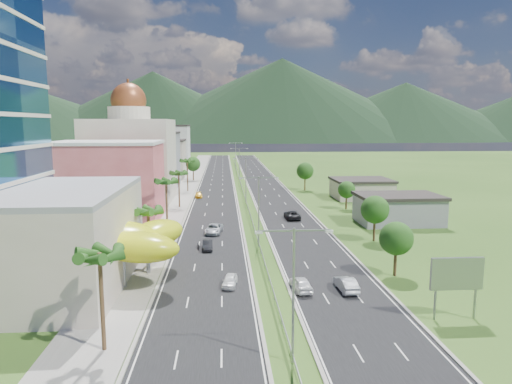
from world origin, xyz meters
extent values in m
plane|color=#2D5119|center=(0.00, 0.00, 0.00)|extent=(500.00, 500.00, 0.00)
cube|color=black|center=(-7.50, 90.00, 0.02)|extent=(11.00, 260.00, 0.04)
cube|color=black|center=(7.50, 90.00, 0.02)|extent=(11.00, 260.00, 0.04)
cube|color=gray|center=(-17.00, 90.00, 0.06)|extent=(7.00, 260.00, 0.12)
cube|color=gray|center=(0.00, 72.00, 0.62)|extent=(0.08, 216.00, 0.28)
cube|color=gray|center=(0.00, 174.00, 0.35)|extent=(0.10, 0.12, 0.70)
cylinder|color=gray|center=(0.00, -25.00, 5.50)|extent=(0.20, 0.20, 11.00)
cube|color=gray|center=(-1.44, -25.00, 10.80)|extent=(2.88, 0.12, 0.12)
cube|color=gray|center=(1.44, -25.00, 10.80)|extent=(2.88, 0.12, 0.12)
cube|color=silver|center=(-2.72, -25.00, 10.70)|extent=(0.60, 0.25, 0.18)
cube|color=silver|center=(2.72, -25.00, 10.70)|extent=(0.60, 0.25, 0.18)
cylinder|color=gray|center=(0.00, 10.00, 5.50)|extent=(0.20, 0.20, 11.00)
cube|color=gray|center=(-1.44, 10.00, 10.80)|extent=(2.88, 0.12, 0.12)
cube|color=gray|center=(1.44, 10.00, 10.80)|extent=(2.88, 0.12, 0.12)
cube|color=silver|center=(-2.72, 10.00, 10.70)|extent=(0.60, 0.25, 0.18)
cube|color=silver|center=(2.72, 10.00, 10.70)|extent=(0.60, 0.25, 0.18)
cylinder|color=gray|center=(0.00, 50.00, 5.50)|extent=(0.20, 0.20, 11.00)
cube|color=gray|center=(-1.44, 50.00, 10.80)|extent=(2.88, 0.12, 0.12)
cube|color=gray|center=(1.44, 50.00, 10.80)|extent=(2.88, 0.12, 0.12)
cube|color=silver|center=(-2.72, 50.00, 10.70)|extent=(0.60, 0.25, 0.18)
cube|color=silver|center=(2.72, 50.00, 10.70)|extent=(0.60, 0.25, 0.18)
cylinder|color=gray|center=(0.00, 95.00, 5.50)|extent=(0.20, 0.20, 11.00)
cube|color=gray|center=(-1.44, 95.00, 10.80)|extent=(2.88, 0.12, 0.12)
cube|color=gray|center=(1.44, 95.00, 10.80)|extent=(2.88, 0.12, 0.12)
cube|color=silver|center=(-2.72, 95.00, 10.70)|extent=(0.60, 0.25, 0.18)
cube|color=silver|center=(2.72, 95.00, 10.70)|extent=(0.60, 0.25, 0.18)
cylinder|color=gray|center=(0.00, 140.00, 5.50)|extent=(0.20, 0.20, 11.00)
cube|color=gray|center=(-1.44, 140.00, 10.80)|extent=(2.88, 0.12, 0.12)
cube|color=gray|center=(1.44, 140.00, 10.80)|extent=(2.88, 0.12, 0.12)
cube|color=silver|center=(-2.72, 140.00, 10.70)|extent=(0.60, 0.25, 0.18)
cube|color=silver|center=(2.72, 140.00, 10.70)|extent=(0.60, 0.25, 0.18)
cylinder|color=gray|center=(-24.00, -2.00, 2.00)|extent=(0.50, 0.50, 4.00)
cylinder|color=gray|center=(-17.00, -7.00, 2.00)|extent=(0.50, 0.50, 4.00)
cylinder|color=gray|center=(-21.00, -10.00, 2.00)|extent=(0.50, 0.50, 4.00)
cylinder|color=gray|center=(-15.00, -2.00, 2.00)|extent=(0.50, 0.50, 4.00)
cube|color=#C55156|center=(-28.00, 32.00, 7.50)|extent=(20.00, 15.00, 15.00)
cube|color=#BEB79E|center=(-28.00, 55.00, 10.00)|extent=(20.00, 20.00, 20.00)
cylinder|color=#BEB79E|center=(-28.00, 55.00, 21.50)|extent=(10.00, 10.00, 3.00)
sphere|color=brown|center=(-28.00, 55.00, 24.50)|extent=(8.40, 8.40, 8.40)
cube|color=gray|center=(-27.00, 80.00, 8.00)|extent=(16.00, 15.00, 16.00)
cube|color=#AB9D8D|center=(-27.00, 102.00, 6.50)|extent=(16.00, 15.00, 13.00)
cube|color=silver|center=(-27.00, 125.00, 9.00)|extent=(16.00, 15.00, 18.00)
cylinder|color=gray|center=(15.00, -18.00, 1.60)|extent=(0.24, 0.24, 3.20)
cylinder|color=gray|center=(19.00, -18.00, 1.60)|extent=(0.24, 0.24, 3.20)
cube|color=#D85919|center=(17.00, -18.00, 4.60)|extent=(5.20, 0.35, 3.20)
cube|color=gray|center=(28.00, 25.00, 2.50)|extent=(15.00, 10.00, 5.00)
cube|color=#AB9D8D|center=(30.00, 55.00, 2.20)|extent=(14.00, 12.00, 4.40)
cylinder|color=#47301C|center=(-15.50, -22.00, 4.25)|extent=(0.36, 0.36, 8.50)
cylinder|color=#47301C|center=(-15.50, 2.00, 3.75)|extent=(0.36, 0.36, 7.50)
cylinder|color=#47301C|center=(-15.50, 22.00, 4.50)|extent=(0.36, 0.36, 9.00)
cylinder|color=#47301C|center=(-15.50, 45.00, 4.00)|extent=(0.36, 0.36, 8.00)
cylinder|color=#47301C|center=(-15.50, 70.00, 4.40)|extent=(0.36, 0.36, 8.80)
cylinder|color=#47301C|center=(-15.50, 95.00, 2.45)|extent=(0.40, 0.40, 4.90)
sphere|color=#265319|center=(-15.50, 95.00, 5.60)|extent=(4.90, 4.90, 4.90)
cylinder|color=#47301C|center=(16.00, -5.00, 2.10)|extent=(0.40, 0.40, 4.20)
sphere|color=#265319|center=(16.00, -5.00, 4.80)|extent=(4.20, 4.20, 4.20)
cylinder|color=#47301C|center=(19.00, 12.00, 2.27)|extent=(0.40, 0.40, 4.55)
sphere|color=#265319|center=(19.00, 12.00, 5.20)|extent=(4.55, 4.55, 4.55)
cylinder|color=#47301C|center=(22.00, 40.00, 1.92)|extent=(0.40, 0.40, 3.85)
sphere|color=#265319|center=(22.00, 40.00, 4.40)|extent=(3.85, 3.85, 3.85)
cylinder|color=#47301C|center=(18.00, 70.00, 2.45)|extent=(0.40, 0.40, 4.90)
sphere|color=#265319|center=(18.00, 70.00, 5.60)|extent=(4.90, 4.90, 4.90)
imported|color=white|center=(-4.74, -7.35, 0.70)|extent=(2.11, 4.06, 1.32)
imported|color=black|center=(-7.88, 8.65, 0.74)|extent=(1.66, 4.30, 1.40)
imported|color=#B4B8BD|center=(-7.10, 19.08, 0.83)|extent=(3.41, 5.98, 1.57)
imported|color=yellow|center=(-11.84, 58.42, 0.67)|extent=(2.09, 4.48, 1.27)
imported|color=white|center=(3.33, -9.33, 0.82)|extent=(2.37, 4.78, 1.57)
imported|color=#A7AAAF|center=(8.47, -9.77, 0.83)|extent=(1.96, 4.89, 1.58)
imported|color=black|center=(8.28, 30.14, 0.86)|extent=(2.87, 5.97, 1.64)
imported|color=black|center=(-9.29, 9.31, 0.66)|extent=(0.85, 2.00, 1.24)
camera|label=1|loc=(-5.35, -58.76, 18.87)|focal=32.00mm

